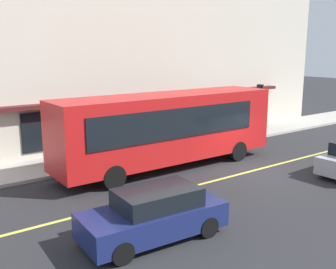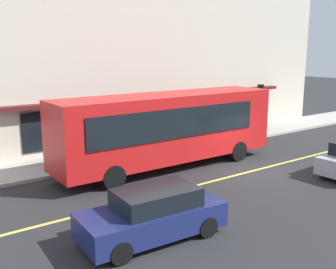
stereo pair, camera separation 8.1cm
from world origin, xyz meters
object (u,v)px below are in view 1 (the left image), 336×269
object	(u,v)px
bus	(169,126)
traffic_light	(260,97)
car_navy	(154,214)
pedestrian_by_curb	(85,137)

from	to	relation	value
bus	traffic_light	bearing A→B (deg)	13.39
car_navy	pedestrian_by_curb	size ratio (longest dim) A/B	2.64
car_navy	bus	bearing A→B (deg)	50.27
car_navy	pedestrian_by_curb	world-z (taller)	pedestrian_by_curb
traffic_light	pedestrian_by_curb	bearing A→B (deg)	171.43
bus	car_navy	distance (m)	7.34
bus	car_navy	size ratio (longest dim) A/B	2.53
traffic_light	pedestrian_by_curb	world-z (taller)	traffic_light
traffic_light	pedestrian_by_curb	xyz separation A→B (m)	(-11.23, 1.69, -1.39)
traffic_light	car_navy	xyz separation A→B (m)	(-13.33, -7.64, -1.79)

